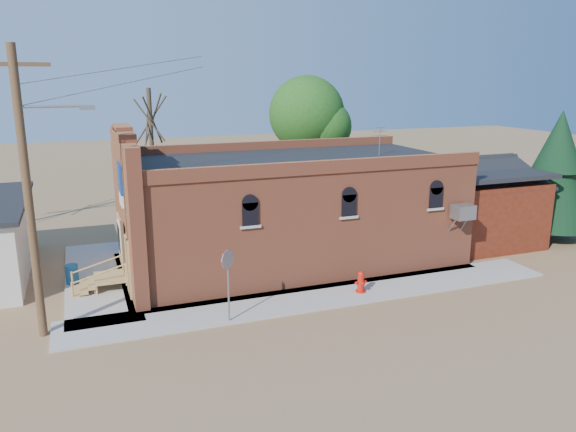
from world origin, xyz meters
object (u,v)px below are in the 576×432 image
object	(u,v)px
stop_sign	(228,266)
trash_barrel	(72,274)
utility_pole	(29,189)
fire_hydrant	(361,282)
brick_bar	(285,210)

from	to	relation	value
stop_sign	trash_barrel	xyz separation A→B (m)	(-4.91, 5.63, -1.56)
utility_pole	fire_hydrant	xyz separation A→B (m)	(11.10, -0.48, -4.28)
brick_bar	trash_barrel	world-z (taller)	brick_bar
utility_pole	brick_bar	bearing A→B (deg)	23.69
fire_hydrant	utility_pole	bearing A→B (deg)	157.00
trash_barrel	stop_sign	bearing A→B (deg)	-48.88
fire_hydrant	stop_sign	bearing A→B (deg)	167.13
trash_barrel	brick_bar	bearing A→B (deg)	-0.85
stop_sign	utility_pole	bearing A→B (deg)	151.83
trash_barrel	utility_pole	bearing A→B (deg)	-100.80
utility_pole	stop_sign	distance (m)	6.50
fire_hydrant	stop_sign	world-z (taller)	stop_sign
brick_bar	fire_hydrant	distance (m)	5.29
fire_hydrant	trash_barrel	bearing A→B (deg)	133.91
utility_pole	stop_sign	world-z (taller)	utility_pole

